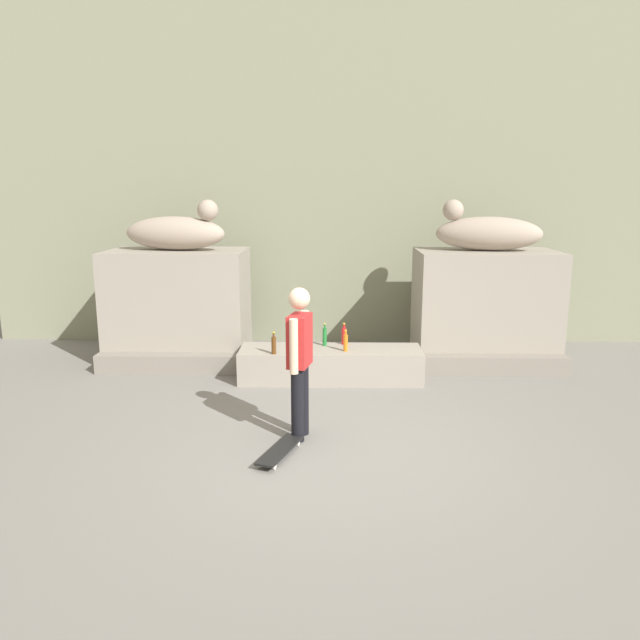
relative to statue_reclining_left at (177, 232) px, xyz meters
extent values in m
plane|color=slate|center=(2.38, -3.49, -2.03)|extent=(40.00, 40.00, 0.00)
cube|color=gray|center=(2.38, 1.53, 0.86)|extent=(11.98, 0.60, 5.79)
cube|color=gray|center=(-0.04, 0.01, -1.16)|extent=(2.14, 1.25, 1.75)
cube|color=gray|center=(4.80, 0.01, -1.16)|extent=(2.14, 1.25, 1.75)
ellipsoid|color=tan|center=(-0.04, 0.01, -0.02)|extent=(1.67, 0.82, 0.52)
sphere|color=tan|center=(0.51, -0.09, 0.33)|extent=(0.32, 0.32, 0.32)
ellipsoid|color=tan|center=(4.80, 0.01, -0.02)|extent=(1.67, 0.80, 0.52)
sphere|color=tan|center=(4.26, 0.09, 0.33)|extent=(0.32, 0.32, 0.32)
cube|color=gray|center=(2.38, -1.06, -1.81)|extent=(2.59, 0.75, 0.46)
cylinder|color=black|center=(2.07, -3.05, -1.62)|extent=(0.14, 0.14, 0.82)
cylinder|color=black|center=(2.03, -3.25, -1.62)|extent=(0.14, 0.14, 0.82)
cube|color=#B22626|center=(2.05, -3.15, -0.93)|extent=(0.27, 0.39, 0.56)
sphere|color=beige|center=(2.05, -3.15, -0.48)|extent=(0.23, 0.23, 0.23)
cylinder|color=beige|center=(2.10, -2.93, -0.94)|extent=(0.09, 0.09, 0.58)
cylinder|color=beige|center=(2.00, -3.37, -0.94)|extent=(0.09, 0.09, 0.58)
cube|color=black|center=(1.87, -3.64, -1.97)|extent=(0.46, 0.82, 0.02)
cylinder|color=white|center=(1.83, -3.95, -2.01)|extent=(0.05, 0.06, 0.06)
cylinder|color=white|center=(1.70, -3.90, -2.01)|extent=(0.05, 0.06, 0.06)
cylinder|color=white|center=(2.03, -3.38, -2.01)|extent=(0.05, 0.06, 0.06)
cylinder|color=white|center=(1.90, -3.34, -2.01)|extent=(0.05, 0.06, 0.06)
cylinder|color=#593314|center=(1.60, -1.35, -1.46)|extent=(0.07, 0.07, 0.24)
cylinder|color=#593314|center=(1.60, -1.35, -1.31)|extent=(0.03, 0.03, 0.06)
cylinder|color=yellow|center=(1.60, -1.35, -1.27)|extent=(0.04, 0.04, 0.01)
cylinder|color=red|center=(2.58, -0.79, -1.46)|extent=(0.07, 0.07, 0.24)
cylinder|color=red|center=(2.58, -0.79, -1.30)|extent=(0.03, 0.03, 0.06)
cylinder|color=yellow|center=(2.58, -0.79, -1.27)|extent=(0.04, 0.04, 0.01)
cylinder|color=orange|center=(2.59, -1.18, -1.46)|extent=(0.06, 0.06, 0.23)
cylinder|color=orange|center=(2.59, -1.18, -1.31)|extent=(0.03, 0.03, 0.06)
cylinder|color=yellow|center=(2.59, -1.18, -1.28)|extent=(0.03, 0.03, 0.01)
cylinder|color=#1E722D|center=(2.29, -0.88, -1.45)|extent=(0.06, 0.06, 0.26)
cylinder|color=#1E722D|center=(2.29, -0.88, -1.29)|extent=(0.03, 0.03, 0.06)
cylinder|color=yellow|center=(2.29, -0.88, -1.25)|extent=(0.03, 0.03, 0.01)
cube|color=gray|center=(2.38, -0.64, -1.90)|extent=(6.98, 0.50, 0.28)
camera|label=1|loc=(2.38, -9.46, 0.65)|focal=34.28mm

